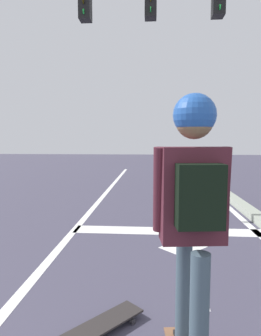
% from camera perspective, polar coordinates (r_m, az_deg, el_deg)
% --- Properties ---
extents(lane_line_center, '(0.12, 20.00, 0.01)m').
position_cam_1_polar(lane_line_center, '(5.03, -11.14, -12.08)').
color(lane_line_center, white).
rests_on(lane_line_center, ground).
extents(lane_line_curbside, '(0.12, 20.00, 0.01)m').
position_cam_1_polar(lane_line_curbside, '(5.16, 24.08, -12.02)').
color(lane_line_curbside, white).
rests_on(lane_line_curbside, ground).
extents(stop_bar, '(3.17, 0.40, 0.01)m').
position_cam_1_polar(stop_bar, '(5.02, 7.50, -12.07)').
color(stop_bar, white).
rests_on(stop_bar, ground).
extents(lane_arrow_stem, '(0.16, 1.40, 0.01)m').
position_cam_1_polar(lane_arrow_stem, '(3.58, 11.74, -19.68)').
color(lane_arrow_stem, white).
rests_on(lane_arrow_stem, ground).
extents(lane_arrow_head, '(0.71, 0.71, 0.01)m').
position_cam_1_polar(lane_arrow_head, '(4.36, 10.22, -14.91)').
color(lane_arrow_head, white).
rests_on(lane_arrow_head, ground).
extents(skater, '(0.47, 0.63, 1.71)m').
position_cam_1_polar(skater, '(1.80, 12.16, -5.77)').
color(skater, '#425562').
rests_on(skater, skateboard).
extents(spare_skateboard, '(0.68, 0.72, 0.07)m').
position_cam_1_polar(spare_skateboard, '(2.64, -5.96, -28.22)').
color(spare_skateboard, '#2B2625').
rests_on(spare_skateboard, ground).
extents(traffic_signal_mast, '(5.50, 0.34, 5.11)m').
position_cam_1_polar(traffic_signal_mast, '(6.71, 13.75, 24.46)').
color(traffic_signal_mast, slate).
rests_on(traffic_signal_mast, ground).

